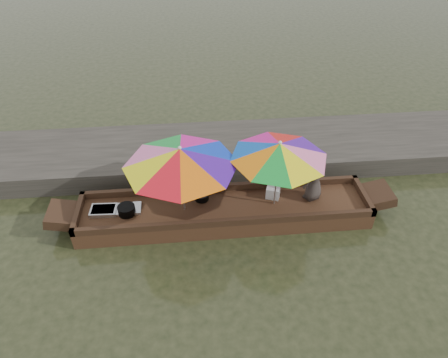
{
  "coord_description": "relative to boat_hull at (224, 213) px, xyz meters",
  "views": [
    {
      "loc": [
        -0.6,
        -6.19,
        5.94
      ],
      "look_at": [
        0.0,
        0.1,
        1.0
      ],
      "focal_mm": 32.0,
      "sensor_mm": 36.0,
      "label": 1
    }
  ],
  "objects": [
    {
      "name": "umbrella_stern",
      "position": [
        1.05,
        0.0,
        0.95
      ],
      "size": [
        2.0,
        2.0,
        1.55
      ],
      "primitive_type": null,
      "rotation": [
        0.0,
        0.0,
        0.04
      ],
      "color": "#4C14A5",
      "rests_on": "boat_hull"
    },
    {
      "name": "umbrella_bow",
      "position": [
        -0.83,
        0.0,
        0.95
      ],
      "size": [
        2.26,
        2.26,
        1.55
      ],
      "primitive_type": null,
      "rotation": [
        0.0,
        0.0,
        -0.01
      ],
      "color": "#0C36D8",
      "rests_on": "boat_hull"
    },
    {
      "name": "supply_bag",
      "position": [
        1.06,
        0.2,
        0.3
      ],
      "size": [
        0.34,
        0.31,
        0.26
      ],
      "primitive_type": "cube",
      "rotation": [
        0.0,
        0.0,
        -0.37
      ],
      "color": "silver",
      "rests_on": "boat_hull"
    },
    {
      "name": "vendor",
      "position": [
        1.89,
        0.12,
        0.73
      ],
      "size": [
        0.65,
        0.62,
        1.11
      ],
      "primitive_type": "imported",
      "rotation": [
        0.0,
        0.0,
        3.83
      ],
      "color": "#352E2A",
      "rests_on": "boat_hull"
    },
    {
      "name": "tray_crayfish",
      "position": [
        -2.49,
        0.06,
        0.22
      ],
      "size": [
        0.54,
        0.39,
        0.09
      ],
      "primitive_type": "cube",
      "rotation": [
        0.0,
        0.0,
        -0.05
      ],
      "color": "silver",
      "rests_on": "boat_hull"
    },
    {
      "name": "dock",
      "position": [
        0.0,
        2.2,
        0.08
      ],
      "size": [
        22.0,
        2.2,
        0.5
      ],
      "primitive_type": "cube",
      "color": "#2D2B26",
      "rests_on": "ground"
    },
    {
      "name": "charcoal_grill",
      "position": [
        -0.46,
        0.28,
        0.25
      ],
      "size": [
        0.3,
        0.3,
        0.14
      ],
      "primitive_type": "cylinder",
      "color": "black",
      "rests_on": "boat_hull"
    },
    {
      "name": "water",
      "position": [
        0.0,
        0.0,
        -0.17
      ],
      "size": [
        80.0,
        80.0,
        0.0
      ],
      "primitive_type": "plane",
      "color": "black",
      "rests_on": "ground"
    },
    {
      "name": "boat_hull",
      "position": [
        0.0,
        0.0,
        0.0
      ],
      "size": [
        6.07,
        1.2,
        0.35
      ],
      "primitive_type": "cube",
      "color": "black",
      "rests_on": "water"
    },
    {
      "name": "tray_scallop",
      "position": [
        -1.99,
        0.08,
        0.21
      ],
      "size": [
        0.54,
        0.38,
        0.06
      ],
      "primitive_type": "cube",
      "rotation": [
        0.0,
        0.0,
        0.03
      ],
      "color": "silver",
      "rests_on": "boat_hull"
    },
    {
      "name": "cooking_pot",
      "position": [
        -2.01,
        -0.02,
        0.27
      ],
      "size": [
        0.36,
        0.36,
        0.19
      ],
      "primitive_type": "cylinder",
      "color": "black",
      "rests_on": "boat_hull"
    }
  ]
}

